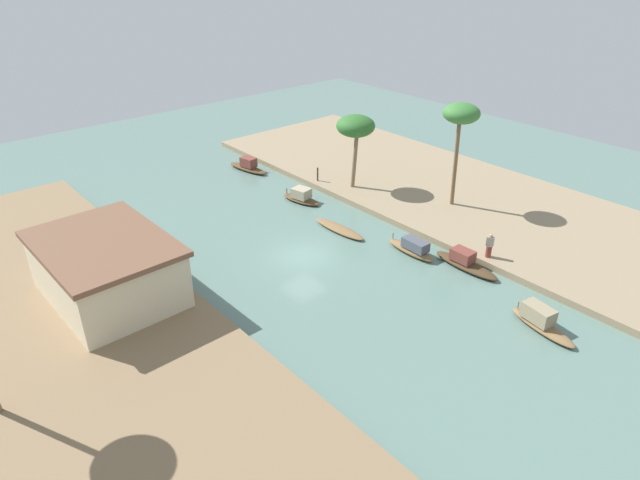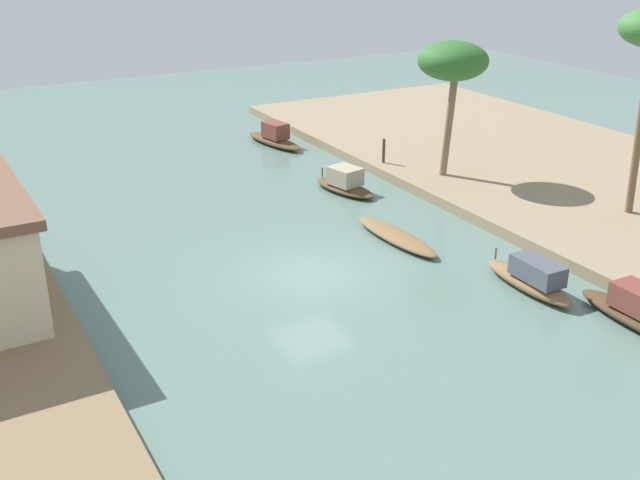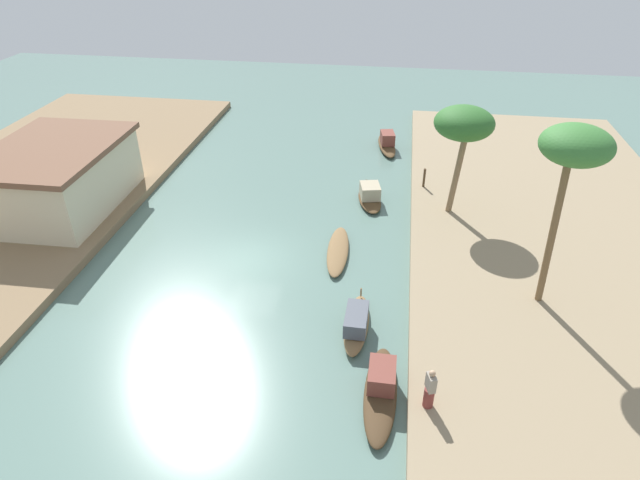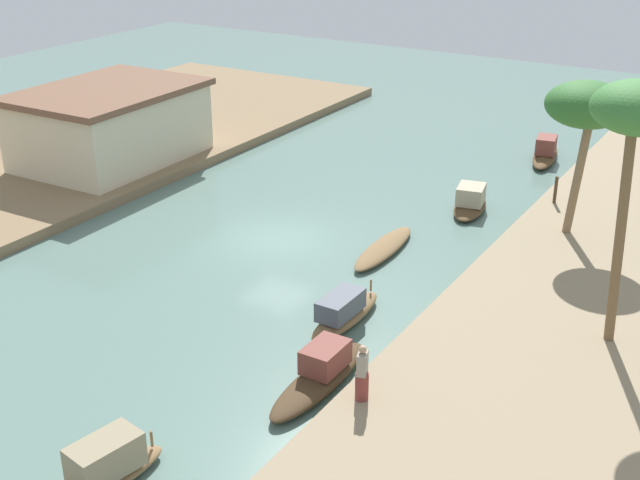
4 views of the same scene
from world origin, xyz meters
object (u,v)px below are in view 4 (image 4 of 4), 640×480
sampan_near_left_bank (384,248)px  sampan_with_red_awning (545,152)px  sampan_open_hull (98,474)px  sampan_foreground (321,373)px  mooring_post (556,190)px  sampan_midstream (344,312)px  palm_tree_left_near (639,115)px  riverside_building (110,124)px  person_on_near_bank (362,376)px  palm_tree_left_far (587,107)px  sampan_upstream_small (470,202)px

sampan_near_left_bank → sampan_with_red_awning: bearing=-10.0°
sampan_open_hull → sampan_with_red_awning: bearing=7.7°
sampan_foreground → mooring_post: (16.29, -1.65, 0.64)m
sampan_midstream → sampan_with_red_awning: 19.67m
sampan_open_hull → palm_tree_left_near: bearing=-23.9°
palm_tree_left_near → riverside_building: size_ratio=0.89×
sampan_open_hull → person_on_near_bank: (5.88, -3.75, 0.68)m
sampan_near_left_bank → sampan_foreground: bearing=-166.4°
riverside_building → mooring_post: bearing=-75.8°
sampan_open_hull → person_on_near_bank: bearing=-22.3°
person_on_near_bank → palm_tree_left_near: 10.16m
sampan_near_left_bank → riverside_building: (1.92, 15.78, 2.05)m
sampan_near_left_bank → riverside_building: bearing=80.3°
mooring_post → palm_tree_left_near: size_ratio=0.15×
person_on_near_bank → mooring_post: size_ratio=1.41×
sampan_midstream → palm_tree_left_near: size_ratio=0.49×
person_on_near_bank → riverside_building: bearing=41.8°
person_on_near_bank → palm_tree_left_far: palm_tree_left_far is taller
sampan_midstream → riverside_building: bearing=67.2°
mooring_post → palm_tree_left_far: bearing=-152.0°
mooring_post → sampan_with_red_awning: bearing=20.3°
palm_tree_left_near → riverside_building: 25.68m
sampan_with_red_awning → riverside_building: (-12.17, 17.57, 1.81)m
sampan_open_hull → sampan_upstream_small: sampan_open_hull is taller
sampan_upstream_small → palm_tree_left_near: 13.49m
sampan_open_hull → person_on_near_bank: size_ratio=2.54×
person_on_near_bank → sampan_open_hull: bearing=129.0°
sampan_upstream_small → palm_tree_left_far: size_ratio=0.61×
sampan_open_hull → palm_tree_left_near: palm_tree_left_near is taller
sampan_near_left_bank → sampan_with_red_awning: size_ratio=1.03×
sampan_open_hull → sampan_midstream: bearing=4.6°
sampan_open_hull → sampan_near_left_bank: sampan_open_hull is taller
sampan_foreground → sampan_upstream_small: (14.64, 1.45, 0.03)m
sampan_foreground → palm_tree_left_far: palm_tree_left_far is taller
sampan_foreground → palm_tree_left_near: palm_tree_left_near is taller
person_on_near_bank → mooring_post: person_on_near_bank is taller
sampan_near_left_bank → person_on_near_bank: (-9.47, -4.23, 0.99)m
sampan_near_left_bank → person_on_near_bank: 10.42m
sampan_foreground → sampan_upstream_small: sampan_foreground is taller
sampan_with_red_awning → riverside_building: size_ratio=0.52×
sampan_open_hull → palm_tree_left_near: size_ratio=0.53×
sampan_open_hull → sampan_with_red_awning: sampan_open_hull is taller
mooring_post → palm_tree_left_far: (-2.84, -1.50, 4.41)m
sampan_upstream_small → sampan_near_left_bank: size_ratio=0.78×
mooring_post → riverside_building: bearing=105.2°
sampan_open_hull → sampan_midstream: (9.77, -0.96, -0.05)m
sampan_midstream → palm_tree_left_far: size_ratio=0.64×
palm_tree_left_near → palm_tree_left_far: bearing=23.0°
sampan_upstream_small → person_on_near_bank: person_on_near_bank is taller
sampan_foreground → sampan_upstream_small: 14.71m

